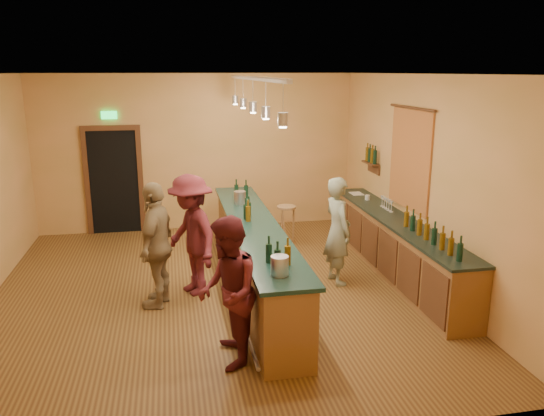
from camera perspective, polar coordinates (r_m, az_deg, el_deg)
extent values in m
plane|color=#563218|center=(8.16, -6.21, -8.94)|extent=(7.00, 7.00, 0.00)
cube|color=silver|center=(7.49, -6.89, 14.12)|extent=(6.50, 7.00, 0.02)
cube|color=#B48E43|center=(11.11, -8.01, 5.90)|extent=(6.50, 0.02, 3.20)
cube|color=#B48E43|center=(4.33, -2.73, -7.72)|extent=(6.50, 0.02, 3.20)
cube|color=#B48E43|center=(8.55, 15.76, 2.92)|extent=(0.02, 7.00, 3.20)
cube|color=black|center=(11.23, -16.60, 2.67)|extent=(0.95, 0.06, 2.10)
cube|color=#4D2A17|center=(11.27, -19.27, 2.51)|extent=(0.10, 0.08, 2.10)
cube|color=#4D2A17|center=(11.17, -13.93, 2.79)|extent=(0.10, 0.08, 2.10)
cube|color=#4D2A17|center=(11.04, -17.03, 8.24)|extent=(1.15, 0.08, 0.10)
cube|color=#19E54C|center=(11.01, -17.13, 9.53)|extent=(0.30, 0.04, 0.15)
cube|color=#A72F21|center=(8.85, 14.60, 5.02)|extent=(0.03, 1.40, 1.60)
cube|color=#4D2A17|center=(10.23, 10.56, 4.77)|extent=(0.16, 0.55, 0.03)
cube|color=#4D2A17|center=(10.27, 10.90, 4.23)|extent=(0.03, 0.55, 0.18)
cube|color=brown|center=(8.90, 13.06, -4.14)|extent=(0.55, 4.50, 0.90)
cube|color=black|center=(8.76, 13.24, -1.22)|extent=(0.60, 4.55, 0.04)
cylinder|color=silver|center=(9.90, 10.22, 1.13)|extent=(0.09, 0.09, 0.09)
cube|color=silver|center=(10.36, 9.07, 1.54)|extent=(0.22, 0.30, 0.01)
cube|color=brown|center=(8.05, -1.91, -5.39)|extent=(0.60, 5.00, 1.00)
cube|color=#132D27|center=(7.88, -1.94, -1.80)|extent=(0.70, 5.10, 0.05)
cylinder|color=silver|center=(8.13, -4.42, -7.86)|extent=(0.05, 5.00, 0.05)
cylinder|color=silver|center=(5.87, 0.83, -6.22)|extent=(0.20, 0.20, 0.22)
cylinder|color=silver|center=(8.99, -3.48, 1.12)|extent=(0.20, 0.20, 0.22)
cube|color=silver|center=(7.57, -2.08, 13.76)|extent=(0.06, 4.60, 0.05)
cylinder|color=silver|center=(5.61, 1.20, 11.56)|extent=(0.01, 0.01, 0.35)
cylinder|color=#A5A5AD|center=(5.62, 1.18, 9.52)|extent=(0.11, 0.11, 0.14)
cylinder|color=#FFEABF|center=(5.63, 1.18, 8.71)|extent=(0.08, 0.08, 0.02)
cylinder|color=silver|center=(6.59, -0.68, 12.00)|extent=(0.01, 0.01, 0.35)
cylinder|color=#A5A5AD|center=(6.60, -0.67, 10.27)|extent=(0.11, 0.11, 0.14)
cylinder|color=#FFEABF|center=(6.60, -0.67, 9.58)|extent=(0.08, 0.08, 0.02)
cylinder|color=silver|center=(7.57, -2.07, 12.33)|extent=(0.01, 0.01, 0.35)
cylinder|color=#A5A5AD|center=(7.58, -2.05, 10.81)|extent=(0.11, 0.11, 0.14)
cylinder|color=#FFEABF|center=(7.59, -2.05, 10.21)|extent=(0.08, 0.08, 0.02)
cylinder|color=silver|center=(8.56, -3.14, 12.57)|extent=(0.01, 0.01, 0.35)
cylinder|color=#A5A5AD|center=(8.57, -3.12, 11.23)|extent=(0.11, 0.11, 0.14)
cylinder|color=#FFEABF|center=(8.57, -3.11, 10.70)|extent=(0.08, 0.08, 0.02)
cylinder|color=silver|center=(9.55, -3.99, 12.76)|extent=(0.01, 0.01, 0.35)
cylinder|color=#A5A5AD|center=(9.56, -3.97, 11.56)|extent=(0.11, 0.11, 0.14)
cylinder|color=#FFEABF|center=(9.56, -3.96, 11.08)|extent=(0.08, 0.08, 0.02)
imported|color=gray|center=(8.26, 7.08, -2.44)|extent=(0.49, 0.67, 1.69)
imported|color=#59191E|center=(5.97, -4.78, -9.04)|extent=(0.69, 0.87, 1.72)
imported|color=#997A51|center=(7.56, -12.29, -3.89)|extent=(0.74, 1.13, 1.79)
imported|color=#59191E|center=(7.89, -8.66, -2.88)|extent=(1.10, 1.34, 1.81)
cylinder|color=#A5834A|center=(10.07, 1.57, 0.09)|extent=(0.36, 0.36, 0.04)
cylinder|color=#A5834A|center=(10.20, 2.32, -1.92)|extent=(0.04, 0.04, 0.71)
cylinder|color=#A5834A|center=(10.27, 1.03, -1.80)|extent=(0.04, 0.04, 0.71)
cylinder|color=#A5834A|center=(10.04, 1.31, -2.18)|extent=(0.04, 0.04, 0.71)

